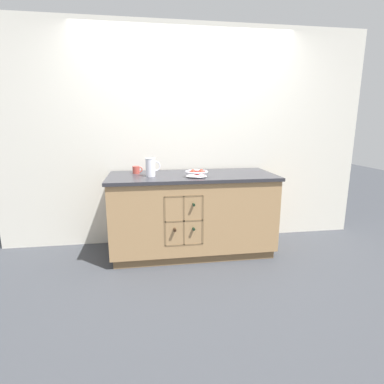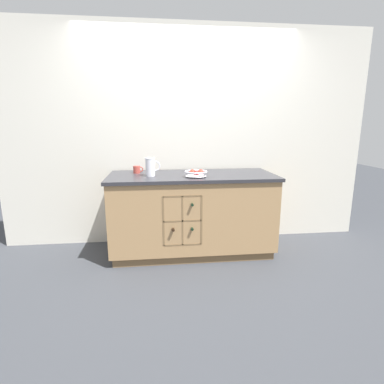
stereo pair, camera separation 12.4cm
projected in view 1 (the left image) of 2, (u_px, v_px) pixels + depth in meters
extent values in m
plane|color=#383A3F|center=(192.00, 251.00, 3.46)|extent=(14.00, 14.00, 0.00)
cube|color=silver|center=(187.00, 137.00, 3.59)|extent=(4.40, 0.06, 2.55)
cube|color=brown|center=(192.00, 247.00, 3.45)|extent=(1.70, 0.65, 0.09)
cube|color=tan|center=(192.00, 211.00, 3.35)|extent=(1.76, 0.71, 0.77)
cube|color=#2D2D33|center=(192.00, 176.00, 3.26)|extent=(1.80, 0.75, 0.03)
cube|color=brown|center=(183.00, 218.00, 3.08)|extent=(0.38, 0.01, 0.51)
cube|color=brown|center=(164.00, 220.00, 3.01)|extent=(0.02, 0.10, 0.51)
cube|color=brown|center=(202.00, 219.00, 3.06)|extent=(0.02, 0.10, 0.51)
cube|color=brown|center=(183.00, 243.00, 3.09)|extent=(0.38, 0.10, 0.02)
cube|color=brown|center=(183.00, 220.00, 3.03)|extent=(0.38, 0.10, 0.02)
cube|color=brown|center=(183.00, 195.00, 2.98)|extent=(0.38, 0.10, 0.02)
cube|color=brown|center=(183.00, 220.00, 3.03)|extent=(0.02, 0.10, 0.51)
cylinder|color=black|center=(173.00, 225.00, 3.12)|extent=(0.08, 0.19, 0.08)
cylinder|color=black|center=(174.00, 229.00, 2.99)|extent=(0.03, 0.08, 0.03)
cylinder|color=black|center=(191.00, 223.00, 3.17)|extent=(0.07, 0.21, 0.07)
cylinder|color=black|center=(193.00, 228.00, 3.03)|extent=(0.03, 0.09, 0.03)
cylinder|color=black|center=(191.00, 201.00, 3.10)|extent=(0.07, 0.20, 0.07)
cylinder|color=black|center=(193.00, 204.00, 2.97)|extent=(0.03, 0.08, 0.03)
cylinder|color=silver|center=(197.00, 176.00, 3.10)|extent=(0.11, 0.11, 0.01)
cone|color=silver|center=(197.00, 173.00, 3.10)|extent=(0.22, 0.22, 0.05)
torus|color=silver|center=(197.00, 172.00, 3.09)|extent=(0.24, 0.24, 0.02)
sphere|color=red|center=(193.00, 173.00, 3.10)|extent=(0.07, 0.07, 0.07)
sphere|color=red|center=(201.00, 173.00, 3.11)|extent=(0.07, 0.07, 0.07)
sphere|color=red|center=(197.00, 174.00, 3.06)|extent=(0.07, 0.07, 0.07)
cylinder|color=white|center=(150.00, 167.00, 3.12)|extent=(0.10, 0.10, 0.19)
torus|color=white|center=(150.00, 158.00, 3.10)|extent=(0.10, 0.10, 0.01)
torus|color=white|center=(155.00, 166.00, 3.13)|extent=(0.11, 0.01, 0.11)
cylinder|color=#B7473D|center=(136.00, 170.00, 3.31)|extent=(0.08, 0.08, 0.08)
torus|color=#B7473D|center=(140.00, 170.00, 3.32)|extent=(0.06, 0.01, 0.06)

